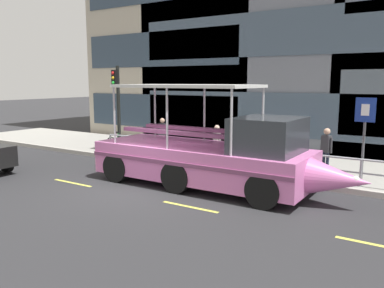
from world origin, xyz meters
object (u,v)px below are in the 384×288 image
(pedestrian_near_bow, at_px, (326,147))
(pedestrian_near_stern, at_px, (163,132))
(traffic_light_pole, at_px, (117,100))
(leaned_bicycle, at_px, (120,145))
(parking_sign, at_px, (364,126))
(duck_tour_boat, at_px, (214,156))
(pedestrian_mid_right, at_px, (217,140))
(pedestrian_mid_left, at_px, (249,140))

(pedestrian_near_bow, distance_m, pedestrian_near_stern, 7.40)
(traffic_light_pole, relative_size, leaned_bicycle, 2.27)
(traffic_light_pole, height_order, parking_sign, traffic_light_pole)
(parking_sign, bearing_deg, duck_tour_boat, -148.61)
(duck_tour_boat, distance_m, pedestrian_near_bow, 4.05)
(parking_sign, distance_m, pedestrian_near_bow, 1.60)
(duck_tour_boat, xyz_separation_m, pedestrian_mid_right, (-1.46, 2.76, 0.06))
(pedestrian_mid_left, relative_size, pedestrian_mid_right, 1.13)
(pedestrian_mid_left, bearing_deg, pedestrian_near_stern, 173.30)
(traffic_light_pole, xyz_separation_m, pedestrian_near_bow, (9.46, 0.30, -1.40))
(traffic_light_pole, bearing_deg, pedestrian_mid_left, 1.30)
(parking_sign, relative_size, pedestrian_near_bow, 1.65)
(pedestrian_near_bow, xyz_separation_m, pedestrian_mid_left, (-2.86, -0.15, 0.05))
(pedestrian_near_bow, bearing_deg, duck_tour_boat, -133.20)
(parking_sign, distance_m, pedestrian_near_stern, 8.74)
(leaned_bicycle, xyz_separation_m, pedestrian_mid_left, (6.23, 0.46, 0.68))
(parking_sign, height_order, pedestrian_near_bow, parking_sign)
(pedestrian_mid_right, bearing_deg, leaned_bicycle, -175.11)
(parking_sign, relative_size, pedestrian_near_stern, 1.71)
(parking_sign, relative_size, duck_tour_boat, 0.31)
(leaned_bicycle, height_order, pedestrian_mid_left, pedestrian_mid_left)
(parking_sign, xyz_separation_m, duck_tour_boat, (-4.03, -2.46, -1.00))
(pedestrian_mid_right, height_order, pedestrian_near_stern, pedestrian_near_stern)
(duck_tour_boat, bearing_deg, traffic_light_pole, 158.40)
(parking_sign, relative_size, pedestrian_mid_right, 1.79)
(duck_tour_boat, distance_m, pedestrian_mid_left, 2.81)
(pedestrian_mid_left, height_order, pedestrian_near_stern, pedestrian_mid_left)
(parking_sign, bearing_deg, pedestrian_near_bow, 158.86)
(pedestrian_mid_left, distance_m, pedestrian_mid_right, 1.38)
(leaned_bicycle, xyz_separation_m, pedestrian_mid_right, (4.86, 0.42, 0.55))
(leaned_bicycle, bearing_deg, traffic_light_pole, 140.95)
(pedestrian_mid_left, relative_size, pedestrian_near_stern, 1.08)
(pedestrian_mid_right, bearing_deg, traffic_light_pole, -178.80)
(pedestrian_mid_left, bearing_deg, pedestrian_mid_right, -178.29)
(traffic_light_pole, relative_size, parking_sign, 1.44)
(pedestrian_near_bow, bearing_deg, pedestrian_mid_left, -177.04)
(parking_sign, height_order, pedestrian_mid_left, parking_sign)
(duck_tour_boat, height_order, pedestrian_mid_right, duck_tour_boat)
(duck_tour_boat, xyz_separation_m, pedestrian_near_stern, (-4.62, 3.33, 0.11))
(leaned_bicycle, bearing_deg, duck_tour_boat, -20.36)
(duck_tour_boat, bearing_deg, pedestrian_mid_left, 91.85)
(pedestrian_mid_right, bearing_deg, pedestrian_near_bow, 2.55)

